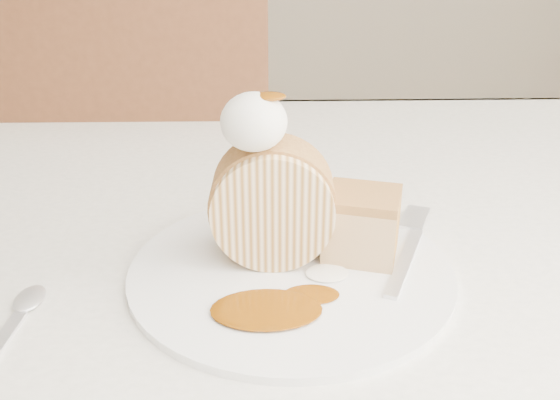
{
  "coord_description": "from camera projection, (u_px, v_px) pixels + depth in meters",
  "views": [
    {
      "loc": [
        0.04,
        -0.42,
        1.06
      ],
      "look_at": [
        0.05,
        0.09,
        0.82
      ],
      "focal_mm": 40.0,
      "sensor_mm": 36.0,
      "label": 1
    }
  ],
  "objects": [
    {
      "name": "fork",
      "position": [
        405.0,
        262.0,
        0.58
      ],
      "size": [
        0.09,
        0.17,
        0.0
      ],
      "primitive_type": "cube",
      "rotation": [
        0.0,
        0.0,
        -0.4
      ],
      "color": "silver",
      "rests_on": "plate"
    },
    {
      "name": "plate",
      "position": [
        291.0,
        271.0,
        0.58
      ],
      "size": [
        0.37,
        0.37,
        0.01
      ],
      "primitive_type": "cylinder",
      "rotation": [
        0.0,
        0.0,
        -0.27
      ],
      "color": "white",
      "rests_on": "table"
    },
    {
      "name": "roulade_slice",
      "position": [
        273.0,
        204.0,
        0.57
      ],
      "size": [
        0.11,
        0.06,
        0.11
      ],
      "primitive_type": "cylinder",
      "rotation": [
        1.57,
        0.0,
        -0.02
      ],
      "color": "beige",
      "rests_on": "plate"
    },
    {
      "name": "caramel_pool",
      "position": [
        266.0,
        309.0,
        0.51
      ],
      "size": [
        0.11,
        0.08,
        0.0
      ],
      "primitive_type": null,
      "rotation": [
        0.0,
        0.0,
        -0.27
      ],
      "color": "#6E3604",
      "rests_on": "plate"
    },
    {
      "name": "whipped_cream",
      "position": [
        254.0,
        122.0,
        0.53
      ],
      "size": [
        0.06,
        0.06,
        0.05
      ],
      "primitive_type": "ellipsoid",
      "color": "white",
      "rests_on": "roulade_slice"
    },
    {
      "name": "table",
      "position": [
        235.0,
        285.0,
        0.73
      ],
      "size": [
        1.4,
        0.9,
        0.75
      ],
      "color": "white",
      "rests_on": "ground"
    },
    {
      "name": "cake_chunk",
      "position": [
        362.0,
        228.0,
        0.59
      ],
      "size": [
        0.08,
        0.08,
        0.06
      ],
      "primitive_type": "cube",
      "rotation": [
        0.0,
        0.0,
        -0.27
      ],
      "color": "#AD7D41",
      "rests_on": "plate"
    },
    {
      "name": "caramel_drizzle",
      "position": [
        269.0,
        89.0,
        0.52
      ],
      "size": [
        0.03,
        0.02,
        0.01
      ],
      "primitive_type": "ellipsoid",
      "color": "#6E3604",
      "rests_on": "whipped_cream"
    },
    {
      "name": "chair_far",
      "position": [
        152.0,
        203.0,
        1.2
      ],
      "size": [
        0.45,
        0.45,
        0.95
      ],
      "rotation": [
        0.0,
        0.0,
        3.14
      ],
      "color": "brown",
      "rests_on": "ground"
    }
  ]
}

